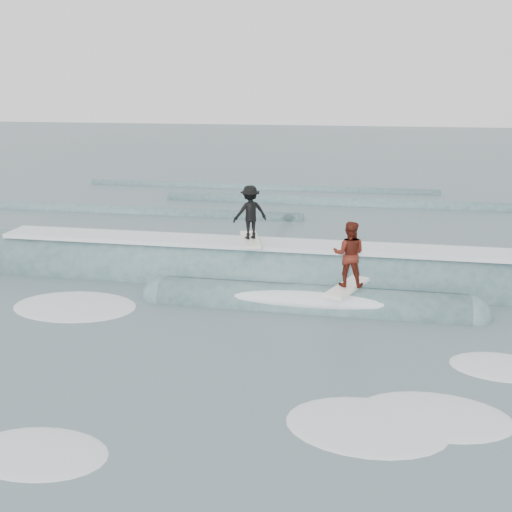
# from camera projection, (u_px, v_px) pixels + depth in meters

# --- Properties ---
(ground) EXTENTS (160.00, 160.00, 0.00)m
(ground) POSITION_uv_depth(u_px,v_px,m) (227.00, 344.00, 14.34)
(ground) COLOR #3F575C
(ground) RESTS_ON ground
(breaking_wave) EXTENTS (23.59, 4.01, 2.46)m
(breaking_wave) POSITION_uv_depth(u_px,v_px,m) (268.00, 281.00, 18.79)
(breaking_wave) COLOR #395C60
(breaking_wave) RESTS_ON ground
(surfer_black) EXTENTS (1.31, 2.07, 1.85)m
(surfer_black) POSITION_uv_depth(u_px,v_px,m) (250.00, 214.00, 18.58)
(surfer_black) COLOR silver
(surfer_black) RESTS_ON ground
(surfer_red) EXTENTS (1.30, 2.05, 1.99)m
(surfer_red) POSITION_uv_depth(u_px,v_px,m) (349.00, 257.00, 16.12)
(surfer_red) COLOR white
(surfer_red) RESTS_ON ground
(whitewater) EXTENTS (14.33, 8.55, 0.10)m
(whitewater) POSITION_uv_depth(u_px,v_px,m) (225.00, 364.00, 13.32)
(whitewater) COLOR white
(whitewater) RESTS_ON ground
(far_swells) EXTENTS (35.92, 8.65, 0.80)m
(far_swells) POSITION_uv_depth(u_px,v_px,m) (251.00, 203.00, 31.43)
(far_swells) COLOR #395C60
(far_swells) RESTS_ON ground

